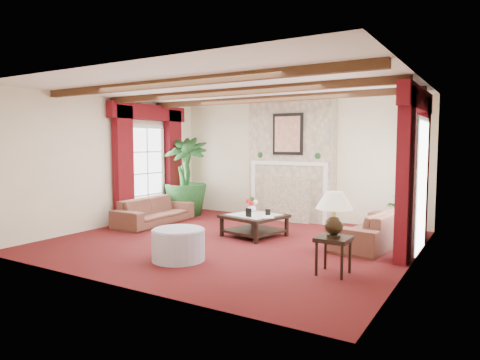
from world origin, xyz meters
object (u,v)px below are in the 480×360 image
Objects in this scene: sofa_left at (154,207)px; coffee_table at (254,225)px; sofa_right at (373,221)px; ottoman at (178,245)px; side_table at (333,256)px; potted_palm at (185,194)px.

sofa_left is 2.46m from coffee_table.
sofa_right is 2.69× the size of ottoman.
sofa_left is 4.57m from sofa_right.
ottoman is (-2.22, -0.53, -0.02)m from side_table.
side_table is (4.50, -1.46, -0.12)m from sofa_left.
coffee_table is 2.54m from side_table.
coffee_table is at bearing -24.71° from potted_palm.
ottoman is (-0.17, -2.03, 0.03)m from coffee_table.
side_table is at bearing -23.18° from coffee_table.
ottoman is (-2.26, -2.51, -0.18)m from sofa_right.
coffee_table is 1.25× the size of ottoman.
potted_palm is (-4.66, 0.70, 0.12)m from sofa_right.
side_table is at bearing -30.17° from potted_palm.
sofa_left is 0.90× the size of potted_palm.
ottoman is (2.28, -1.98, -0.15)m from sofa_left.
sofa_left is at bearing 139.01° from ottoman.
potted_palm is 2.18× the size of coffee_table.
sofa_left reaches higher than coffee_table.
sofa_right reaches higher than coffee_table.
sofa_left is at bearing -84.54° from potted_palm.
sofa_left reaches higher than ottoman.
ottoman is at bearing -166.67° from side_table.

